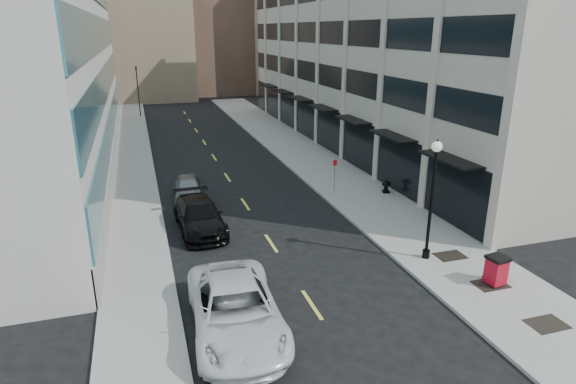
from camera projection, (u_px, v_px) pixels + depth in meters
ground at (331, 334)px, 17.12m from camera, size 160.00×160.00×0.00m
sidewalk_right at (323, 168)px, 37.29m from camera, size 5.00×80.00×0.15m
sidewalk_left at (135, 184)px, 33.32m from camera, size 3.00×80.00×0.15m
building_right at (394, 44)px, 43.41m from camera, size 15.30×46.50×18.25m
skyline_tan_near at (139, 3)px, 72.92m from camera, size 14.00×18.00×28.00m
skyline_tan_far at (77, 25)px, 80.09m from camera, size 12.00×14.00×22.00m
skyline_stone at (282, 31)px, 78.63m from camera, size 10.00×14.00×20.00m
grate_near at (547, 324)px, 17.41m from camera, size 1.40×1.00×0.01m
grate_mid at (491, 284)px, 20.12m from camera, size 1.40×1.00×0.01m
grate_far at (450, 256)px, 22.65m from camera, size 1.40×1.00×0.01m
road_centerline at (236, 190)px, 32.47m from camera, size 0.15×68.20×0.01m
traffic_signal at (136, 70)px, 57.09m from camera, size 0.66×0.66×6.98m
car_white_van at (236, 310)px, 16.91m from camera, size 3.37×6.74×1.83m
car_black_pickup at (199, 216)px, 25.70m from camera, size 2.52×5.70×1.63m
car_silver_sedan at (188, 188)px, 30.51m from camera, size 2.12×4.42×1.46m
trash_bin at (496, 269)px, 19.96m from camera, size 0.86×0.92×1.26m
lamppost at (432, 190)px, 21.42m from camera, size 0.47×0.47×5.68m
sign_post at (335, 170)px, 31.21m from camera, size 0.27×0.07×2.28m
urn_planter at (386, 185)px, 31.32m from camera, size 0.57×0.57×0.79m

